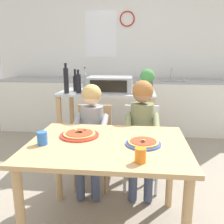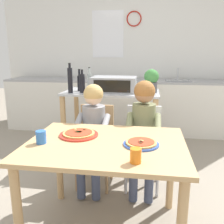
{
  "view_description": "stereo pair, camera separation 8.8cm",
  "coord_description": "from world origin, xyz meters",
  "px_view_note": "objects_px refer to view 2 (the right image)",
  "views": [
    {
      "loc": [
        0.2,
        -1.63,
        1.35
      ],
      "look_at": [
        0.0,
        0.3,
        0.87
      ],
      "focal_mm": 39.45,
      "sensor_mm": 36.0,
      "label": 1
    },
    {
      "loc": [
        0.29,
        -1.61,
        1.35
      ],
      "look_at": [
        0.0,
        0.3,
        0.87
      ],
      "focal_mm": 39.45,
      "sensor_mm": 36.0,
      "label": 2
    }
  ],
  "objects_px": {
    "kitchen_island_cart": "(112,113)",
    "dining_chair_right": "(143,141)",
    "bottle_slim_sauce": "(82,83)",
    "dining_chair_left": "(96,139)",
    "bottle_tall_green_wine": "(80,82)",
    "bottle_dark_olive_oil": "(70,80)",
    "toaster_oven": "(114,84)",
    "pizza_plate_blue_rimmed": "(141,143)",
    "dining_table": "(106,157)",
    "child_in_grey_shirt": "(93,125)",
    "pizza_plate_red_rimmed": "(79,134)",
    "potted_herb_plant": "(151,80)",
    "drinking_cup_blue": "(41,137)",
    "child_in_olive_shirt": "(143,123)",
    "drinking_cup_orange": "(136,156)",
    "bottle_clear_vinegar": "(89,81)"
  },
  "relations": [
    {
      "from": "dining_chair_left",
      "to": "pizza_plate_red_rimmed",
      "type": "height_order",
      "value": "dining_chair_left"
    },
    {
      "from": "bottle_tall_green_wine",
      "to": "dining_chair_right",
      "type": "bearing_deg",
      "value": -36.68
    },
    {
      "from": "dining_chair_left",
      "to": "pizza_plate_red_rimmed",
      "type": "relative_size",
      "value": 2.73
    },
    {
      "from": "dining_chair_right",
      "to": "pizza_plate_red_rimmed",
      "type": "bearing_deg",
      "value": -128.16
    },
    {
      "from": "bottle_clear_vinegar",
      "to": "dining_chair_left",
      "type": "xyz_separation_m",
      "value": [
        0.25,
        -0.79,
        -0.5
      ]
    },
    {
      "from": "child_in_grey_shirt",
      "to": "drinking_cup_blue",
      "type": "distance_m",
      "value": 0.7
    },
    {
      "from": "dining_chair_right",
      "to": "child_in_olive_shirt",
      "type": "height_order",
      "value": "child_in_olive_shirt"
    },
    {
      "from": "toaster_oven",
      "to": "bottle_tall_green_wine",
      "type": "height_order",
      "value": "bottle_tall_green_wine"
    },
    {
      "from": "dining_chair_right",
      "to": "drinking_cup_orange",
      "type": "xyz_separation_m",
      "value": [
        -0.02,
        -1.02,
        0.29
      ]
    },
    {
      "from": "bottle_tall_green_wine",
      "to": "bottle_dark_olive_oil",
      "type": "height_order",
      "value": "bottle_dark_olive_oil"
    },
    {
      "from": "kitchen_island_cart",
      "to": "dining_chair_left",
      "type": "bearing_deg",
      "value": -95.0
    },
    {
      "from": "bottle_tall_green_wine",
      "to": "child_in_grey_shirt",
      "type": "distance_m",
      "value": 0.88
    },
    {
      "from": "kitchen_island_cart",
      "to": "dining_chair_right",
      "type": "height_order",
      "value": "kitchen_island_cart"
    },
    {
      "from": "dining_table",
      "to": "drinking_cup_blue",
      "type": "distance_m",
      "value": 0.48
    },
    {
      "from": "bottle_tall_green_wine",
      "to": "dining_table",
      "type": "distance_m",
      "value": 1.5
    },
    {
      "from": "dining_chair_left",
      "to": "child_in_olive_shirt",
      "type": "bearing_deg",
      "value": -10.54
    },
    {
      "from": "drinking_cup_blue",
      "to": "potted_herb_plant",
      "type": "bearing_deg",
      "value": 62.31
    },
    {
      "from": "kitchen_island_cart",
      "to": "bottle_clear_vinegar",
      "type": "distance_m",
      "value": 0.51
    },
    {
      "from": "toaster_oven",
      "to": "drinking_cup_blue",
      "type": "bearing_deg",
      "value": -102.12
    },
    {
      "from": "pizza_plate_red_rimmed",
      "to": "potted_herb_plant",
      "type": "bearing_deg",
      "value": 66.39
    },
    {
      "from": "child_in_grey_shirt",
      "to": "pizza_plate_blue_rimmed",
      "type": "distance_m",
      "value": 0.77
    },
    {
      "from": "bottle_slim_sauce",
      "to": "pizza_plate_blue_rimmed",
      "type": "relative_size",
      "value": 1.12
    },
    {
      "from": "kitchen_island_cart",
      "to": "drinking_cup_blue",
      "type": "xyz_separation_m",
      "value": [
        -0.27,
        -1.47,
        0.18
      ]
    },
    {
      "from": "kitchen_island_cart",
      "to": "drinking_cup_orange",
      "type": "height_order",
      "value": "kitchen_island_cart"
    },
    {
      "from": "kitchen_island_cart",
      "to": "child_in_olive_shirt",
      "type": "bearing_deg",
      "value": -61.48
    },
    {
      "from": "toaster_oven",
      "to": "pizza_plate_blue_rimmed",
      "type": "relative_size",
      "value": 2.17
    },
    {
      "from": "bottle_clear_vinegar",
      "to": "potted_herb_plant",
      "type": "distance_m",
      "value": 0.8
    },
    {
      "from": "drinking_cup_orange",
      "to": "bottle_slim_sauce",
      "type": "bearing_deg",
      "value": 115.56
    },
    {
      "from": "bottle_slim_sauce",
      "to": "dining_chair_left",
      "type": "bearing_deg",
      "value": -62.82
    },
    {
      "from": "child_in_olive_shirt",
      "to": "drinking_cup_blue",
      "type": "distance_m",
      "value": 0.98
    },
    {
      "from": "toaster_oven",
      "to": "child_in_olive_shirt",
      "type": "distance_m",
      "value": 0.88
    },
    {
      "from": "toaster_oven",
      "to": "pizza_plate_blue_rimmed",
      "type": "height_order",
      "value": "toaster_oven"
    },
    {
      "from": "pizza_plate_red_rimmed",
      "to": "drinking_cup_orange",
      "type": "relative_size",
      "value": 3.4
    },
    {
      "from": "bottle_tall_green_wine",
      "to": "drinking_cup_blue",
      "type": "bearing_deg",
      "value": -85.13
    },
    {
      "from": "dining_chair_right",
      "to": "drinking_cup_blue",
      "type": "relative_size",
      "value": 8.96
    },
    {
      "from": "child_in_grey_shirt",
      "to": "pizza_plate_red_rimmed",
      "type": "distance_m",
      "value": 0.47
    },
    {
      "from": "bottle_tall_green_wine",
      "to": "drinking_cup_blue",
      "type": "height_order",
      "value": "bottle_tall_green_wine"
    },
    {
      "from": "toaster_oven",
      "to": "kitchen_island_cart",
      "type": "bearing_deg",
      "value": 139.86
    },
    {
      "from": "dining_table",
      "to": "pizza_plate_blue_rimmed",
      "type": "distance_m",
      "value": 0.28
    },
    {
      "from": "bottle_slim_sauce",
      "to": "child_in_olive_shirt",
      "type": "xyz_separation_m",
      "value": [
        0.75,
        -0.61,
        -0.29
      ]
    },
    {
      "from": "pizza_plate_red_rimmed",
      "to": "drinking_cup_orange",
      "type": "xyz_separation_m",
      "value": [
        0.46,
        -0.41,
        0.03
      ]
    },
    {
      "from": "bottle_tall_green_wine",
      "to": "dining_chair_left",
      "type": "relative_size",
      "value": 0.34
    },
    {
      "from": "bottle_clear_vinegar",
      "to": "potted_herb_plant",
      "type": "bearing_deg",
      "value": -9.43
    },
    {
      "from": "child_in_olive_shirt",
      "to": "bottle_tall_green_wine",
      "type": "bearing_deg",
      "value": 138.42
    },
    {
      "from": "bottle_clear_vinegar",
      "to": "potted_herb_plant",
      "type": "height_order",
      "value": "bottle_clear_vinegar"
    },
    {
      "from": "bottle_clear_vinegar",
      "to": "pizza_plate_blue_rimmed",
      "type": "relative_size",
      "value": 1.16
    },
    {
      "from": "bottle_slim_sauce",
      "to": "potted_herb_plant",
      "type": "distance_m",
      "value": 0.83
    },
    {
      "from": "potted_herb_plant",
      "to": "drinking_cup_blue",
      "type": "xyz_separation_m",
      "value": [
        -0.76,
        -1.45,
        -0.25
      ]
    },
    {
      "from": "bottle_slim_sauce",
      "to": "pizza_plate_red_rimmed",
      "type": "distance_m",
      "value": 1.17
    },
    {
      "from": "bottle_dark_olive_oil",
      "to": "bottle_clear_vinegar",
      "type": "bearing_deg",
      "value": 63.72
    }
  ]
}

